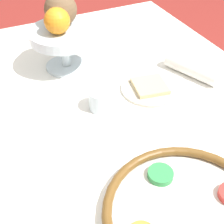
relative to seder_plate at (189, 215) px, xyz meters
name	(u,v)px	position (x,y,z in m)	size (l,w,h in m)	color
dining_table	(144,211)	(0.25, -0.07, -0.40)	(1.47, 0.84, 0.78)	white
seder_plate	(189,215)	(0.00, 0.00, 0.00)	(0.34, 0.34, 0.03)	silver
fruit_stand	(64,38)	(0.62, 0.04, 0.09)	(0.21, 0.21, 0.13)	silver
orange_fruit	(57,21)	(0.60, 0.06, 0.15)	(0.08, 0.08, 0.08)	orange
coconut	(61,9)	(0.65, 0.03, 0.16)	(0.10, 0.10, 0.10)	brown
bread_plate	(150,88)	(0.39, -0.14, -0.01)	(0.17, 0.17, 0.02)	beige
napkin_roll	(192,68)	(0.41, -0.30, 0.01)	(0.18, 0.11, 0.05)	white
cup_near	(101,100)	(0.38, 0.02, 0.01)	(0.07, 0.07, 0.06)	silver
spoon	(204,72)	(0.40, -0.35, -0.01)	(0.16, 0.03, 0.01)	silver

